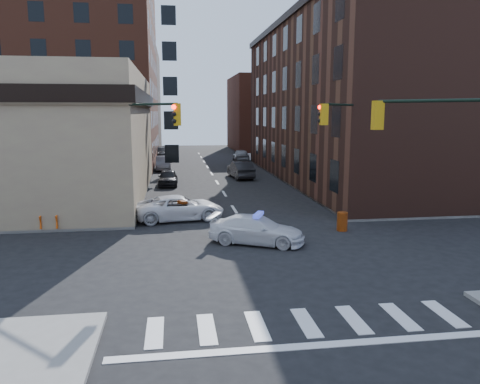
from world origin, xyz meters
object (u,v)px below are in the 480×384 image
object	(u,v)px
parked_car_enear	(241,170)
pedestrian_a	(129,198)
pickup	(180,208)
parked_car_wfar	(164,163)
parked_car_wnear	(168,177)
pedestrian_b	(23,210)
barrel_road	(342,222)
barricade_nw_a	(95,214)
police_car	(257,230)
barrel_bank	(183,210)

from	to	relation	value
parked_car_enear	pedestrian_a	world-z (taller)	pedestrian_a
pickup	parked_car_wfar	world-z (taller)	parked_car_wfar
pedestrian_a	parked_car_wfar	bearing A→B (deg)	112.75
parked_car_wnear	pedestrian_b	distance (m)	16.30
barrel_road	barricade_nw_a	world-z (taller)	barricade_nw_a
pickup	parked_car_wfar	size ratio (longest dim) A/B	1.14
parked_car_wfar	pedestrian_a	bearing A→B (deg)	-94.37
parked_car_wnear	pedestrian_b	xyz separation A→B (m)	(-7.57, -14.43, 0.35)
parked_car_wfar	pedestrian_a	world-z (taller)	pedestrian_a
pickup	pedestrian_a	distance (m)	3.54
pickup	police_car	bearing A→B (deg)	-155.48
barrel_bank	pickup	bearing A→B (deg)	-178.83
barrel_bank	parked_car_wfar	bearing A→B (deg)	93.63
barrel_road	barrel_bank	distance (m)	9.22
pedestrian_a	pedestrian_b	size ratio (longest dim) A/B	1.01
parked_car_enear	pedestrian_b	size ratio (longest dim) A/B	2.72
pickup	barricade_nw_a	distance (m)	4.76
pickup	pedestrian_a	bearing A→B (deg)	51.87
parked_car_wnear	parked_car_enear	distance (m)	7.76
barrel_road	barrel_bank	world-z (taller)	barrel_bank
barrel_bank	pedestrian_a	bearing A→B (deg)	151.43
pickup	parked_car_wfar	distance (m)	24.58
parked_car_enear	pedestrian_a	xyz separation A→B (m)	(-9.10, -15.17, 0.25)
pickup	barrel_bank	size ratio (longest dim) A/B	4.57
police_car	barrel_road	world-z (taller)	police_car
parked_car_wfar	pedestrian_b	bearing A→B (deg)	-105.44
pedestrian_a	barrel_road	size ratio (longest dim) A/B	1.81
pedestrian_a	pedestrian_b	bearing A→B (deg)	-124.75
parked_car_wnear	parked_car_wfar	size ratio (longest dim) A/B	0.89
parked_car_enear	barrel_road	size ratio (longest dim) A/B	4.87
parked_car_wnear	barrel_road	bearing A→B (deg)	-59.91
parked_car_enear	pedestrian_a	bearing A→B (deg)	53.21
pickup	pedestrian_a	xyz separation A→B (m)	(-3.06, 1.75, 0.33)
parked_car_wnear	barrel_bank	bearing A→B (deg)	-84.38
pickup	barrel_road	xyz separation A→B (m)	(8.55, -3.82, -0.22)
pickup	parked_car_enear	xyz separation A→B (m)	(6.05, 16.92, 0.08)
police_car	parked_car_wnear	size ratio (longest dim) A/B	1.14
pickup	pedestrian_b	world-z (taller)	pedestrian_b
parked_car_wnear	barrel_bank	distance (m)	13.35
pedestrian_a	barricade_nw_a	size ratio (longest dim) A/B	1.47
pickup	pedestrian_b	distance (m)	8.47
parked_car_wnear	police_car	bearing A→B (deg)	-75.44
parked_car_wnear	parked_car_enear	size ratio (longest dim) A/B	0.83
parked_car_enear	barrel_bank	world-z (taller)	parked_car_enear
barrel_bank	pedestrian_b	bearing A→B (deg)	-172.51
police_car	pickup	bearing A→B (deg)	56.75
pickup	parked_car_wnear	xyz separation A→B (m)	(-0.82, 13.31, -0.03)
parked_car_wfar	barricade_nw_a	world-z (taller)	parked_car_wfar
police_car	parked_car_wfar	world-z (taller)	parked_car_wfar
parked_car_wnear	barrel_bank	world-z (taller)	parked_car_wnear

